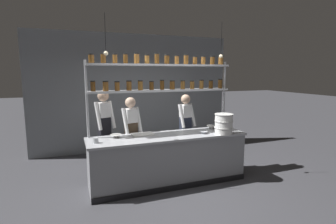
# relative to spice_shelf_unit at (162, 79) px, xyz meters

# --- Properties ---
(ground_plane) EXTENTS (40.00, 40.00, 0.00)m
(ground_plane) POSITION_rel_spice_shelf_unit_xyz_m (0.00, -0.33, -1.94)
(ground_plane) COLOR #3D3D42
(back_wall) EXTENTS (5.34, 0.12, 3.06)m
(back_wall) POSITION_rel_spice_shelf_unit_xyz_m (0.00, 2.14, -0.41)
(back_wall) COLOR gray
(back_wall) RESTS_ON ground_plane
(prep_counter) EXTENTS (2.94, 0.76, 0.92)m
(prep_counter) POSITION_rel_spice_shelf_unit_xyz_m (0.00, -0.33, -1.48)
(prep_counter) COLOR gray
(prep_counter) RESTS_ON ground_plane
(spice_shelf_unit) EXTENTS (2.83, 0.28, 2.42)m
(spice_shelf_unit) POSITION_rel_spice_shelf_unit_xyz_m (0.00, 0.00, 0.00)
(spice_shelf_unit) COLOR #ADAFB5
(spice_shelf_unit) RESTS_ON ground_plane
(chef_left) EXTENTS (0.42, 0.35, 1.72)m
(chef_left) POSITION_rel_spice_shelf_unit_xyz_m (-1.05, 0.48, -0.94)
(chef_left) COLOR black
(chef_left) RESTS_ON ground_plane
(chef_center) EXTENTS (0.40, 0.33, 1.59)m
(chef_center) POSITION_rel_spice_shelf_unit_xyz_m (-0.57, 0.22, -1.03)
(chef_center) COLOR black
(chef_center) RESTS_ON ground_plane
(chef_right) EXTENTS (0.40, 0.32, 1.60)m
(chef_right) POSITION_rel_spice_shelf_unit_xyz_m (0.69, 0.39, -1.02)
(chef_right) COLOR black
(chef_right) RESTS_ON ground_plane
(container_stack) EXTENTS (0.35, 0.35, 0.38)m
(container_stack) POSITION_rel_spice_shelf_unit_xyz_m (1.02, -0.60, -0.83)
(container_stack) COLOR white
(container_stack) RESTS_ON prep_counter
(cutting_board) EXTENTS (0.40, 0.26, 0.02)m
(cutting_board) POSITION_rel_spice_shelf_unit_xyz_m (-0.43, -0.15, -1.00)
(cutting_board) COLOR silver
(cutting_board) RESTS_ON prep_counter
(prep_bowl_near_left) EXTENTS (0.21, 0.21, 0.06)m
(prep_bowl_near_left) POSITION_rel_spice_shelf_unit_xyz_m (1.04, -0.11, -0.99)
(prep_bowl_near_left) COLOR silver
(prep_bowl_near_left) RESTS_ON prep_counter
(prep_bowl_center_front) EXTENTS (0.21, 0.21, 0.06)m
(prep_bowl_center_front) POSITION_rel_spice_shelf_unit_xyz_m (-0.93, -0.16, -0.99)
(prep_bowl_center_front) COLOR silver
(prep_bowl_center_front) RESTS_ON prep_counter
(prep_bowl_center_back) EXTENTS (0.16, 0.16, 0.04)m
(prep_bowl_center_back) POSITION_rel_spice_shelf_unit_xyz_m (0.68, -0.44, -1.00)
(prep_bowl_center_back) COLOR silver
(prep_bowl_center_back) RESTS_ON prep_counter
(serving_cup_front) EXTENTS (0.09, 0.09, 0.09)m
(serving_cup_front) POSITION_rel_spice_shelf_unit_xyz_m (-1.30, -0.41, -0.97)
(serving_cup_front) COLOR #B2B7BC
(serving_cup_front) RESTS_ON prep_counter
(pendant_light_row) EXTENTS (2.23, 0.07, 0.67)m
(pendant_light_row) POSITION_rel_spice_shelf_unit_xyz_m (0.00, -0.33, 0.47)
(pendant_light_row) COLOR black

